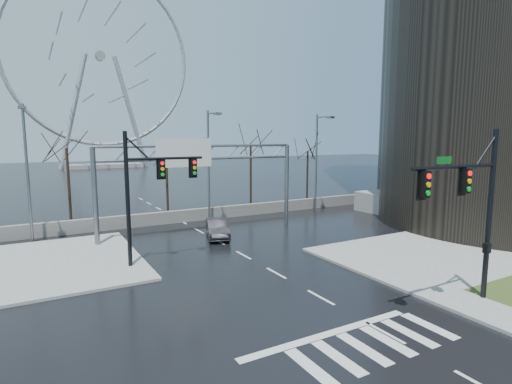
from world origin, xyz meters
TOP-DOWN VIEW (x-y plane):
  - ground at (0.00, 0.00)m, footprint 260.00×260.00m
  - sidewalk_right_ext at (10.00, 2.00)m, footprint 12.00×10.00m
  - sidewalk_far at (-11.00, 12.00)m, footprint 10.00×12.00m
  - tower_podium at (29.00, 8.00)m, footprint 22.00×18.00m
  - barrier_wall at (0.00, 20.00)m, footprint 52.00×0.50m
  - signal_mast_near at (5.14, -4.04)m, footprint 5.52×0.41m
  - signal_mast_far at (-5.87, 8.96)m, footprint 4.72×0.41m
  - sign_gantry at (-0.38, 14.96)m, footprint 16.36×0.40m
  - streetlight_left at (-12.00, 18.16)m, footprint 0.50×2.55m
  - streetlight_mid at (2.00, 18.16)m, footprint 0.50×2.55m
  - streetlight_right at (14.00, 18.16)m, footprint 0.50×2.55m
  - tree_left at (-9.00, 23.50)m, footprint 3.75×3.75m
  - tree_center at (0.00, 24.50)m, footprint 3.25×3.25m
  - tree_right at (9.00, 23.50)m, footprint 3.90×3.90m
  - tree_far_right at (17.00, 24.00)m, footprint 3.40×3.40m
  - ferris_wheel at (5.00, 95.00)m, footprint 45.00×6.00m
  - car at (0.45, 13.20)m, footprint 2.84×4.67m

SIDE VIEW (x-z plane):
  - ground at x=0.00m, z-range 0.00..0.00m
  - sidewalk_right_ext at x=10.00m, z-range 0.00..0.15m
  - sidewalk_far at x=-11.00m, z-range 0.00..0.15m
  - barrier_wall at x=0.00m, z-range 0.00..1.10m
  - car at x=0.45m, z-range 0.00..1.45m
  - tower_podium at x=29.00m, z-range 0.00..2.00m
  - signal_mast_far at x=-5.87m, z-range 0.83..8.83m
  - signal_mast_near at x=5.14m, z-range 0.87..8.87m
  - tree_center at x=0.00m, z-range 1.92..8.42m
  - sign_gantry at x=-0.38m, z-range 1.38..8.98m
  - tree_far_right at x=17.00m, z-range 2.01..8.81m
  - streetlight_left at x=-12.00m, z-range 0.89..10.89m
  - streetlight_mid at x=2.00m, z-range 0.89..10.89m
  - streetlight_right at x=14.00m, z-range 0.89..10.89m
  - tree_left at x=-9.00m, z-range 2.23..9.73m
  - tree_right at x=9.00m, z-range 2.32..10.12m
  - ferris_wheel at x=5.00m, z-range 0.68..51.59m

